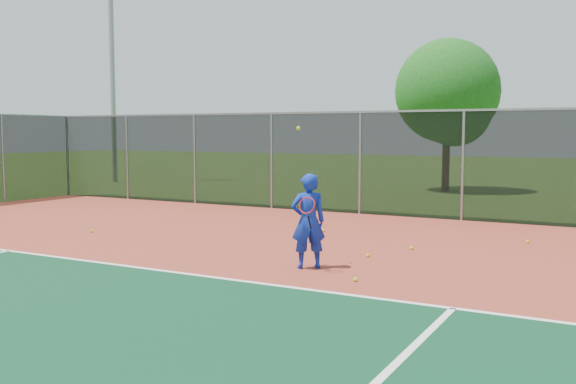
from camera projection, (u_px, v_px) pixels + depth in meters
name	position (u px, v px, depth m)	size (l,w,h in m)	color
ground	(203.00, 353.00, 7.05)	(120.00, 120.00, 0.00)	#385F1B
court_apron	(289.00, 308.00, 8.81)	(30.00, 20.00, 0.02)	#9A3927
fence_back	(463.00, 164.00, 17.43)	(30.00, 0.06, 3.03)	black
tennis_player	(308.00, 221.00, 11.29)	(0.73, 0.76, 2.51)	#1129A4
practice_ball_1	(91.00, 231.00, 15.41)	(0.07, 0.07, 0.07)	#CED919
practice_ball_3	(323.00, 230.00, 15.52)	(0.07, 0.07, 0.07)	#CED919
practice_ball_4	(412.00, 248.00, 13.15)	(0.07, 0.07, 0.07)	#CED919
practice_ball_5	(355.00, 280.00, 10.33)	(0.07, 0.07, 0.07)	#CED919
practice_ball_6	(368.00, 255.00, 12.37)	(0.07, 0.07, 0.07)	#CED919
practice_ball_7	(528.00, 242.00, 13.92)	(0.07, 0.07, 0.07)	#CED919
floodlight_nw	(111.00, 27.00, 30.71)	(0.90, 0.40, 13.30)	gray
tree_back_left	(449.00, 96.00, 25.98)	(4.23, 4.23, 6.21)	#321D12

